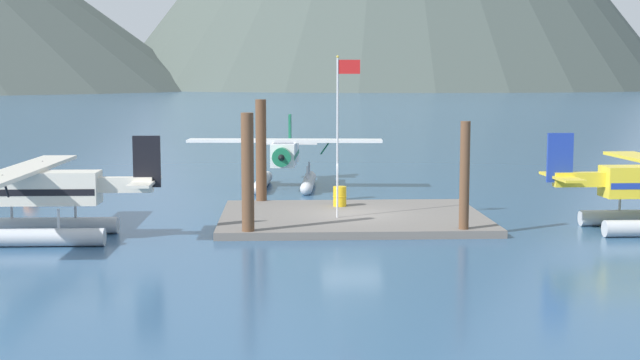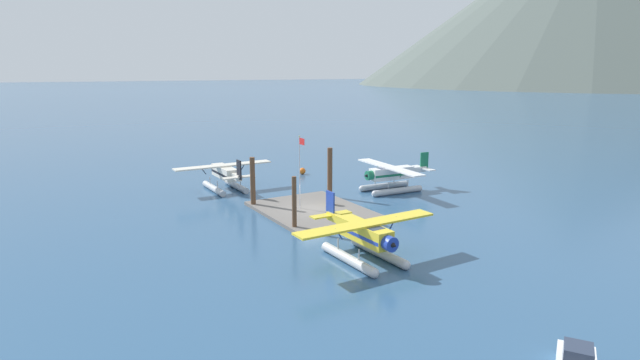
# 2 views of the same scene
# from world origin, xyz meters

# --- Properties ---
(ground_plane) EXTENTS (1200.00, 1200.00, 0.00)m
(ground_plane) POSITION_xyz_m (0.00, 0.00, 0.00)
(ground_plane) COLOR #2D5175
(dock_platform) EXTENTS (10.87, 8.55, 0.30)m
(dock_platform) POSITION_xyz_m (0.00, 0.00, 0.15)
(dock_platform) COLOR #66605B
(dock_platform) RESTS_ON ground
(piling_near_left) EXTENTS (0.46, 0.46, 4.68)m
(piling_near_left) POSITION_xyz_m (-4.18, -3.88, 2.34)
(piling_near_left) COLOR brown
(piling_near_left) RESTS_ON ground
(piling_near_right) EXTENTS (0.37, 0.37, 4.35)m
(piling_near_right) POSITION_xyz_m (3.89, -3.81, 2.17)
(piling_near_right) COLOR brown
(piling_near_right) RESTS_ON ground
(piling_far_left) EXTENTS (0.49, 0.49, 4.97)m
(piling_far_left) POSITION_xyz_m (-3.87, 4.21, 2.48)
(piling_far_left) COLOR brown
(piling_far_left) RESTS_ON ground
(flagpole) EXTENTS (0.95, 0.10, 6.53)m
(flagpole) POSITION_xyz_m (-0.56, -0.87, 4.33)
(flagpole) COLOR silver
(flagpole) RESTS_ON dock_platform
(fuel_drum) EXTENTS (0.62, 0.62, 0.88)m
(fuel_drum) POSITION_xyz_m (-0.37, 2.23, 0.74)
(fuel_drum) COLOR gold
(fuel_drum) RESTS_ON dock_platform
(mooring_buoy) EXTENTS (0.79, 0.79, 0.79)m
(mooring_buoy) POSITION_xyz_m (-15.29, 7.29, 0.39)
(mooring_buoy) COLOR orange
(mooring_buoy) RESTS_ON ground
(seaplane_cream_port_aft) EXTENTS (7.98, 10.40, 3.84)m
(seaplane_cream_port_aft) POSITION_xyz_m (-12.06, -3.74, 1.58)
(seaplane_cream_port_aft) COLOR #B7BABF
(seaplane_cream_port_aft) RESTS_ON ground
(seaplane_white_bow_left) EXTENTS (10.47, 7.97, 3.84)m
(seaplane_white_bow_left) POSITION_xyz_m (-2.72, 11.00, 1.58)
(seaplane_white_bow_left) COLOR #B7BABF
(seaplane_white_bow_left) RESTS_ON ground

